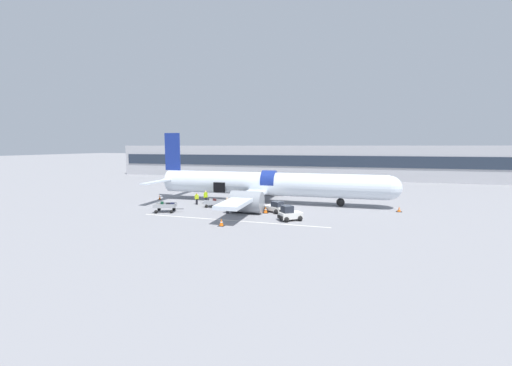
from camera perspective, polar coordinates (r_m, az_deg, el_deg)
ground_plane at (r=39.91m, az=2.66°, el=-4.42°), size 500.00×500.00×0.00m
apron_marking_line at (r=33.05m, az=-4.71°, el=-6.78°), size 20.61×0.61×0.01m
terminal_strip at (r=77.30m, az=9.10°, el=3.84°), size 96.31×8.64×7.81m
airplane at (r=42.76m, az=1.77°, el=-0.33°), size 33.67×27.34×9.60m
baggage_tug_lead at (r=36.78m, az=3.51°, el=-4.49°), size 2.77×2.38×1.33m
baggage_tug_mid at (r=32.97m, az=6.13°, el=-5.67°), size 2.66×2.47×1.59m
baggage_cart_loading at (r=39.94m, az=-7.12°, el=-3.77°), size 4.10×2.12×1.07m
baggage_cart_queued at (r=38.42m, az=-16.06°, el=-4.25°), size 3.47×2.31×1.23m
ground_crew_loader_a at (r=42.73m, az=-9.14°, el=-2.48°), size 0.55×0.59×1.77m
ground_crew_loader_b at (r=40.23m, az=-2.75°, el=-3.11°), size 0.50×0.53×1.60m
ground_crew_driver at (r=39.55m, az=-1.45°, el=-3.31°), size 0.50×0.50×1.56m
ground_crew_supervisor at (r=42.25m, az=-10.74°, el=-2.77°), size 0.50×0.50×1.56m
ground_crew_helper at (r=36.24m, az=-5.25°, el=-4.02°), size 0.59×0.59×1.85m
safety_cone_nose at (r=40.79m, az=24.57°, el=-4.41°), size 0.61×0.61×0.57m
safety_cone_engine_left at (r=30.84m, az=-6.32°, el=-7.17°), size 0.60×0.60×0.70m
safety_cone_wingtip at (r=36.42m, az=1.75°, el=-4.91°), size 0.64×0.64×0.77m
safety_cone_tail at (r=47.59m, az=-17.11°, el=-2.51°), size 0.43×0.43×0.67m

